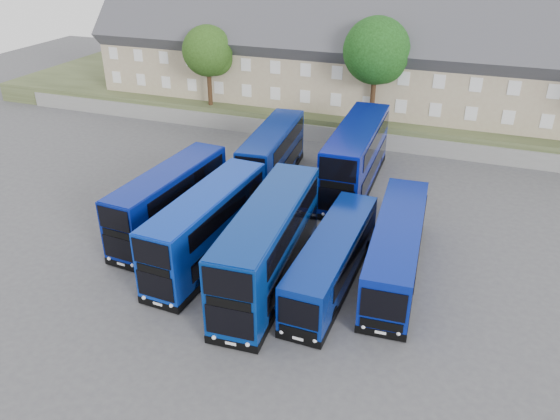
{
  "coord_description": "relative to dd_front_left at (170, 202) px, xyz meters",
  "views": [
    {
      "loc": [
        10.76,
        -22.19,
        18.01
      ],
      "look_at": [
        0.39,
        5.93,
        2.2
      ],
      "focal_mm": 35.0,
      "sensor_mm": 36.0,
      "label": 1
    }
  ],
  "objects": [
    {
      "name": "coach_east_b",
      "position": [
        14.61,
        0.02,
        -0.45
      ],
      "size": [
        3.23,
        12.14,
        3.28
      ],
      "rotation": [
        0.0,
        0.0,
        0.06
      ],
      "color": "navy",
      "rests_on": "ground"
    },
    {
      "name": "coach_east_a",
      "position": [
        11.48,
        -2.23,
        -0.57
      ],
      "size": [
        2.62,
        11.18,
        3.04
      ],
      "rotation": [
        0.0,
        0.0,
        -0.02
      ],
      "color": "navy",
      "rests_on": "ground"
    },
    {
      "name": "dd_front_mid",
      "position": [
        3.91,
        -2.35,
        0.07
      ],
      "size": [
        3.09,
        11.0,
        4.32
      ],
      "rotation": [
        0.0,
        0.0,
        -0.06
      ],
      "color": "#082DA3",
      "rests_on": "ground"
    },
    {
      "name": "dd_rear_right",
      "position": [
        9.72,
        10.62,
        0.34
      ],
      "size": [
        3.1,
        12.31,
        4.87
      ],
      "rotation": [
        0.0,
        0.0,
        0.02
      ],
      "color": "#071387",
      "rests_on": "ground"
    },
    {
      "name": "tree_mid",
      "position": [
        8.92,
        20.8,
        6.01
      ],
      "size": [
        5.76,
        5.76,
        9.18
      ],
      "color": "#382314",
      "rests_on": "earth_bank"
    },
    {
      "name": "tree_west",
      "position": [
        -7.08,
        20.3,
        5.0
      ],
      "size": [
        4.8,
        4.8,
        7.65
      ],
      "color": "#382314",
      "rests_on": "earth_bank"
    },
    {
      "name": "dd_front_right",
      "position": [
        8.12,
        -3.29,
        0.26
      ],
      "size": [
        3.4,
        11.99,
        4.71
      ],
      "rotation": [
        0.0,
        0.0,
        0.06
      ],
      "color": "navy",
      "rests_on": "ground"
    },
    {
      "name": "terrace_row",
      "position": [
        9.77,
        25.21,
        4.54
      ],
      "size": [
        60.0,
        10.4,
        11.2
      ],
      "color": "tan",
      "rests_on": "earth_bank"
    },
    {
      "name": "ground",
      "position": [
        6.77,
        -4.79,
        -2.05
      ],
      "size": [
        120.0,
        120.0,
        0.0
      ],
      "primitive_type": "plane",
      "color": "#49484E",
      "rests_on": "ground"
    },
    {
      "name": "dd_rear_left",
      "position": [
        3.44,
        9.48,
        0.01
      ],
      "size": [
        3.26,
        10.75,
        4.21
      ],
      "rotation": [
        0.0,
        0.0,
        0.08
      ],
      "color": "navy",
      "rests_on": "ground"
    },
    {
      "name": "earth_bank",
      "position": [
        6.77,
        29.21,
        -1.05
      ],
      "size": [
        80.0,
        20.0,
        2.0
      ],
      "primitive_type": "cube",
      "color": "#3E4828",
      "rests_on": "ground"
    },
    {
      "name": "retaining_wall",
      "position": [
        6.77,
        19.21,
        -1.3
      ],
      "size": [
        70.0,
        0.4,
        1.5
      ],
      "primitive_type": "cube",
      "color": "slate",
      "rests_on": "ground"
    },
    {
      "name": "dd_front_left",
      "position": [
        0.0,
        0.0,
        0.0
      ],
      "size": [
        3.2,
        10.68,
        4.19
      ],
      "rotation": [
        0.0,
        0.0,
        -0.08
      ],
      "color": "navy",
      "rests_on": "ground"
    }
  ]
}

